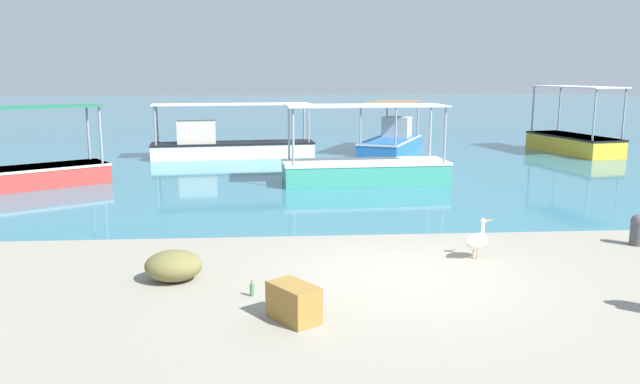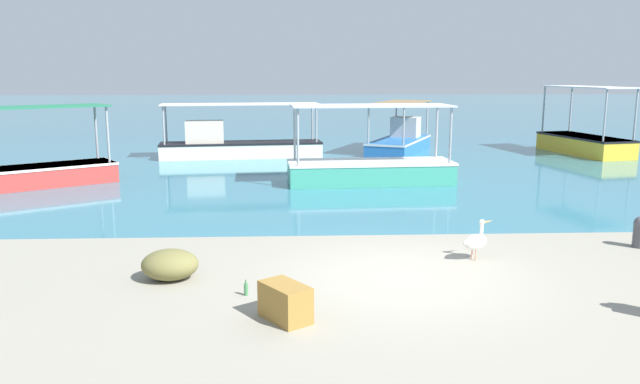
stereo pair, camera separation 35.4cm
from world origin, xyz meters
TOP-DOWN VIEW (x-y plane):
  - ground at (0.00, 0.00)m, footprint 120.00×120.00m
  - harbor_water at (0.00, 48.00)m, footprint 110.00×90.00m
  - fishing_boat_far_left at (-4.42, 16.35)m, footprint 7.09×2.31m
  - fishing_boat_near_left at (11.30, 16.92)m, footprint 2.71×5.16m
  - fishing_boat_outer at (-10.73, 9.37)m, footprint 5.83×4.61m
  - fishing_boat_center at (3.09, 18.17)m, footprint 3.81×5.42m
  - fishing_boat_far_right at (0.63, 9.75)m, footprint 5.58×2.20m
  - pelican at (1.65, 1.04)m, footprint 0.74×0.52m
  - net_pile at (-4.17, 0.08)m, footprint 1.02×0.86m
  - cargo_crate at (-2.09, -1.88)m, footprint 0.85×0.94m
  - glass_bottle at (-2.76, -0.80)m, footprint 0.07×0.07m

SIDE VIEW (x-z plane):
  - ground at x=0.00m, z-range 0.00..0.00m
  - harbor_water at x=0.00m, z-range 0.00..0.00m
  - glass_bottle at x=-2.76m, z-range -0.03..0.24m
  - net_pile at x=-4.17m, z-range 0.00..0.55m
  - cargo_crate at x=-2.09m, z-range 0.00..0.56m
  - pelican at x=1.65m, z-range -0.02..0.78m
  - fishing_boat_outer at x=-10.73m, z-range -0.78..1.82m
  - fishing_boat_far_right at x=0.63m, z-range -0.76..1.85m
  - fishing_boat_center at x=3.09m, z-range -0.59..1.72m
  - fishing_boat_near_left at x=11.30m, z-range -0.93..2.11m
  - fishing_boat_far_left at x=-4.42m, z-range -0.56..1.77m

